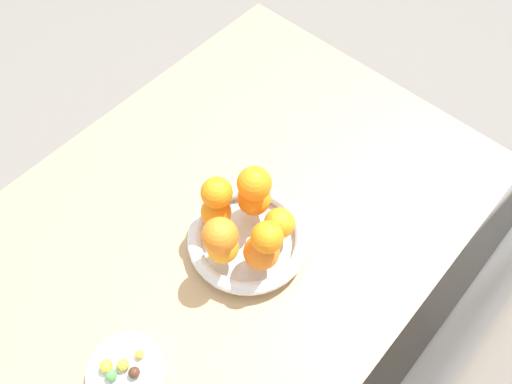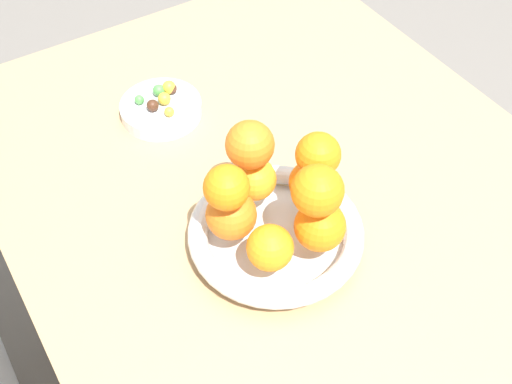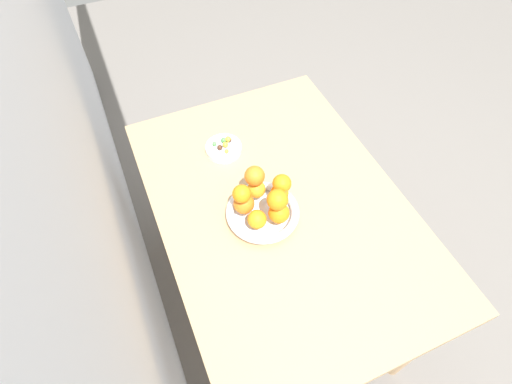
% 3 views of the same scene
% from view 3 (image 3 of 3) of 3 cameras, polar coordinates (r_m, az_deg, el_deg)
% --- Properties ---
extents(ground_plane, '(6.00, 6.00, 0.00)m').
position_cam_3_polar(ground_plane, '(1.92, 2.44, -14.48)').
color(ground_plane, slate).
extents(wall_back, '(4.00, 0.05, 2.50)m').
position_cam_3_polar(wall_back, '(0.84, -27.76, 6.81)').
color(wall_back, silver).
rests_on(wall_back, ground_plane).
extents(dining_table, '(1.10, 0.76, 0.74)m').
position_cam_3_polar(dining_table, '(1.34, 3.40, -4.00)').
color(dining_table, tan).
rests_on(dining_table, ground_plane).
extents(fruit_bowl, '(0.23, 0.23, 0.04)m').
position_cam_3_polar(fruit_bowl, '(1.23, 0.94, -2.98)').
color(fruit_bowl, silver).
rests_on(fruit_bowl, dining_table).
extents(candy_dish, '(0.13, 0.13, 0.02)m').
position_cam_3_polar(candy_dish, '(1.41, -4.64, 6.22)').
color(candy_dish, silver).
rests_on(candy_dish, dining_table).
extents(orange_0, '(0.06, 0.06, 0.06)m').
position_cam_3_polar(orange_0, '(1.21, 3.41, -0.24)').
color(orange_0, orange).
rests_on(orange_0, fruit_bowl).
extents(orange_1, '(0.06, 0.06, 0.06)m').
position_cam_3_polar(orange_1, '(1.22, 0.06, 0.45)').
color(orange_1, orange).
rests_on(orange_1, fruit_bowl).
extents(orange_2, '(0.06, 0.06, 0.06)m').
position_cam_3_polar(orange_2, '(1.18, -1.74, -1.66)').
color(orange_2, orange).
rests_on(orange_2, fruit_bowl).
extents(orange_3, '(0.06, 0.06, 0.06)m').
position_cam_3_polar(orange_3, '(1.16, 0.15, -3.93)').
color(orange_3, orange).
rests_on(orange_3, fruit_bowl).
extents(orange_4, '(0.06, 0.06, 0.06)m').
position_cam_3_polar(orange_4, '(1.17, 3.30, -2.99)').
color(orange_4, orange).
rests_on(orange_4, fruit_bowl).
extents(orange_5, '(0.06, 0.06, 0.06)m').
position_cam_3_polar(orange_5, '(1.12, 3.09, -1.11)').
color(orange_5, orange).
rests_on(orange_5, orange_4).
extents(orange_6, '(0.06, 0.06, 0.06)m').
position_cam_3_polar(orange_6, '(1.16, 3.72, 1.21)').
color(orange_6, orange).
rests_on(orange_6, orange_0).
extents(orange_7, '(0.06, 0.06, 0.06)m').
position_cam_3_polar(orange_7, '(1.18, -0.20, 2.31)').
color(orange_7, orange).
rests_on(orange_7, orange_1).
extents(orange_8, '(0.05, 0.05, 0.05)m').
position_cam_3_polar(orange_8, '(1.13, -1.99, -0.39)').
color(orange_8, orange).
rests_on(orange_8, orange_2).
extents(candy_ball_0, '(0.02, 0.02, 0.02)m').
position_cam_3_polar(candy_ball_0, '(1.41, -4.67, 7.39)').
color(candy_ball_0, '#4C9947').
rests_on(candy_ball_0, candy_dish).
extents(candy_ball_1, '(0.02, 0.02, 0.02)m').
position_cam_3_polar(candy_ball_1, '(1.38, -4.22, 5.83)').
color(candy_ball_1, gold).
rests_on(candy_ball_1, candy_dish).
extents(candy_ball_2, '(0.02, 0.02, 0.02)m').
position_cam_3_polar(candy_ball_2, '(1.41, -4.00, 7.53)').
color(candy_ball_2, gold).
rests_on(candy_ball_2, candy_dish).
extents(candy_ball_3, '(0.02, 0.02, 0.02)m').
position_cam_3_polar(candy_ball_3, '(1.39, -4.41, 6.76)').
color(candy_ball_3, gold).
rests_on(candy_ball_3, candy_dish).
extents(candy_ball_4, '(0.02, 0.02, 0.02)m').
position_cam_3_polar(candy_ball_4, '(1.41, -3.87, 7.45)').
color(candy_ball_4, '#472819').
rests_on(candy_ball_4, candy_dish).
extents(candy_ball_5, '(0.02, 0.02, 0.02)m').
position_cam_3_polar(candy_ball_5, '(1.40, -5.96, 6.86)').
color(candy_ball_5, '#4C9947').
rests_on(candy_ball_5, candy_dish).
extents(candy_ball_6, '(0.02, 0.02, 0.02)m').
position_cam_3_polar(candy_ball_6, '(1.39, -5.19, 6.36)').
color(candy_ball_6, '#472819').
rests_on(candy_ball_6, candy_dish).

